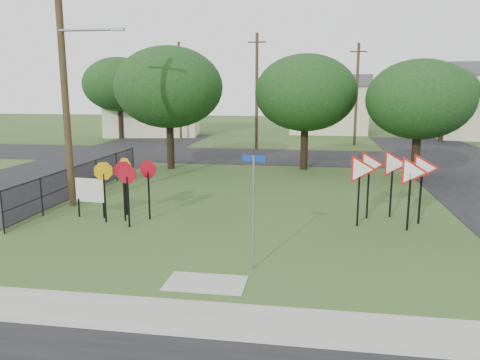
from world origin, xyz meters
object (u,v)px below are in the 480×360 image
Objects in this scene: yield_sign_cluster at (391,171)px; info_board at (90,192)px; street_name_sign at (253,205)px; stop_sign_cluster at (126,176)px.

yield_sign_cluster is 2.25× the size of info_board.
yield_sign_cluster is at bearing 50.17° from street_name_sign.
stop_sign_cluster is 1.49× the size of info_board.
stop_sign_cluster is at bearing -8.26° from info_board.
info_board is (-10.97, -0.98, -0.92)m from yield_sign_cluster.
stop_sign_cluster is at bearing -172.72° from yield_sign_cluster.
street_name_sign reaches higher than info_board.
street_name_sign reaches higher than stop_sign_cluster.
stop_sign_cluster is 0.67× the size of yield_sign_cluster.
street_name_sign is 7.92m from info_board.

